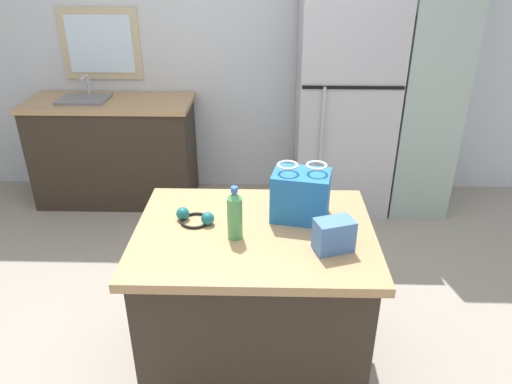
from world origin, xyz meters
The scene contains 10 objects.
ground centered at (0.00, 0.00, 0.00)m, with size 6.84×6.84×0.00m, color #9E9384.
back_wall centered at (-0.02, 2.22, 1.39)m, with size 5.70×0.13×2.78m.
kitchen_island centered at (0.25, -0.12, 0.44)m, with size 1.13×0.86×0.87m.
refrigerator centered at (0.94, 1.82, 0.92)m, with size 0.78×0.68×1.83m.
tall_cabinet centered at (1.59, 1.82, 1.12)m, with size 0.48×0.60×2.24m.
sink_counter centered at (-1.05, 1.86, 0.47)m, with size 1.40×0.60×1.11m.
shopping_bag centered at (0.47, 0.01, 1.00)m, with size 0.30×0.24×0.29m.
small_box centered at (0.60, -0.27, 0.95)m, with size 0.17×0.10×0.15m, color #4775B7.
bottle centered at (0.16, -0.18, 0.99)m, with size 0.07×0.07×0.26m.
ear_defenders centered at (-0.04, -0.05, 0.89)m, with size 0.19×0.19×0.06m.
Camera 1 is at (0.31, -2.07, 2.06)m, focal length 33.79 mm.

